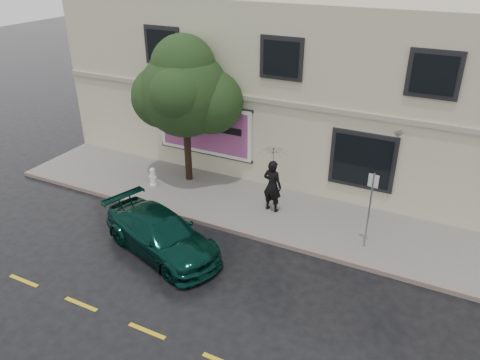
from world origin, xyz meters
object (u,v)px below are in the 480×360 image
at_px(pedestrian, 272,186).
at_px(street_tree, 185,93).
at_px(fire_hydrant, 153,177).
at_px(car, 161,234).

relative_size(pedestrian, street_tree, 0.37).
height_order(pedestrian, fire_hydrant, pedestrian).
height_order(car, fire_hydrant, car).
height_order(pedestrian, street_tree, street_tree).
height_order(car, street_tree, street_tree).
bearing_deg(street_tree, fire_hydrant, -130.75).
xyz_separation_m(car, street_tree, (-1.83, 4.50, 3.10)).
xyz_separation_m(pedestrian, street_tree, (-4.00, 0.79, 2.62)).
relative_size(pedestrian, fire_hydrant, 2.56).
bearing_deg(fire_hydrant, car, -66.70).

